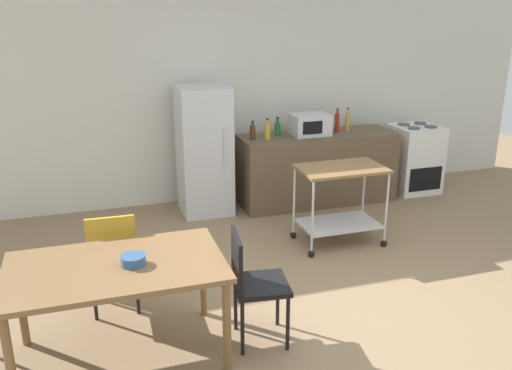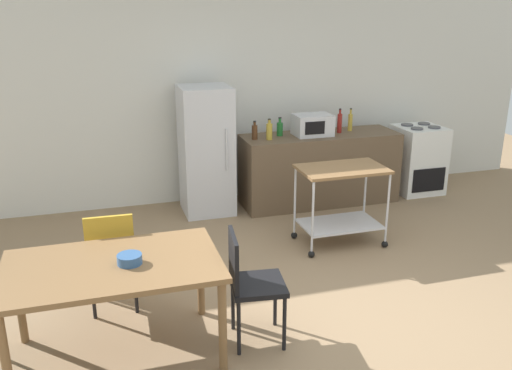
{
  "view_description": "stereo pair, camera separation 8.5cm",
  "coord_description": "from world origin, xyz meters",
  "views": [
    {
      "loc": [
        -1.9,
        -3.57,
        2.48
      ],
      "look_at": [
        -0.37,
        1.2,
        0.8
      ],
      "focal_mm": 38.38,
      "sensor_mm": 36.0,
      "label": 1
    },
    {
      "loc": [
        -1.82,
        -3.59,
        2.48
      ],
      "look_at": [
        -0.37,
        1.2,
        0.8
      ],
      "focal_mm": 38.38,
      "sensor_mm": 36.0,
      "label": 2
    }
  ],
  "objects": [
    {
      "name": "ground_plane",
      "position": [
        0.0,
        0.0,
        0.0
      ],
      "size": [
        12.0,
        12.0,
        0.0
      ],
      "primitive_type": "plane",
      "color": "#8C7051"
    },
    {
      "name": "back_wall",
      "position": [
        0.0,
        3.2,
        1.45
      ],
      "size": [
        8.4,
        0.12,
        2.9
      ],
      "primitive_type": "cube",
      "color": "silver",
      "rests_on": "ground_plane"
    },
    {
      "name": "kitchen_counter",
      "position": [
        0.9,
        2.6,
        0.45
      ],
      "size": [
        2.0,
        0.64,
        0.9
      ],
      "primitive_type": "cube",
      "color": "brown",
      "rests_on": "ground_plane"
    },
    {
      "name": "dining_table",
      "position": [
        -1.79,
        -0.02,
        0.67
      ],
      "size": [
        1.5,
        0.9,
        0.75
      ],
      "color": "brown",
      "rests_on": "ground_plane"
    },
    {
      "name": "chair_black",
      "position": [
        -0.82,
        -0.11,
        0.52
      ],
      "size": [
        0.45,
        0.45,
        0.89
      ],
      "rotation": [
        0.0,
        0.0,
        1.45
      ],
      "color": "black",
      "rests_on": "ground_plane"
    },
    {
      "name": "chair_mustard",
      "position": [
        -1.78,
        0.66,
        0.52
      ],
      "size": [
        0.41,
        0.41,
        0.89
      ],
      "rotation": [
        0.0,
        0.0,
        3.11
      ],
      "color": "gold",
      "rests_on": "ground_plane"
    },
    {
      "name": "stove_oven",
      "position": [
        2.35,
        2.62,
        0.45
      ],
      "size": [
        0.6,
        0.61,
        0.92
      ],
      "color": "white",
      "rests_on": "ground_plane"
    },
    {
      "name": "refrigerator",
      "position": [
        -0.55,
        2.7,
        0.78
      ],
      "size": [
        0.6,
        0.63,
        1.55
      ],
      "color": "silver",
      "rests_on": "ground_plane"
    },
    {
      "name": "kitchen_cart",
      "position": [
        0.61,
        1.34,
        0.57
      ],
      "size": [
        0.91,
        0.57,
        0.85
      ],
      "color": "brown",
      "rests_on": "ground_plane"
    },
    {
      "name": "bottle_olive_oil",
      "position": [
        0.03,
        2.59,
        0.99
      ],
      "size": [
        0.07,
        0.07,
        0.23
      ],
      "color": "#4C2D19",
      "rests_on": "kitchen_counter"
    },
    {
      "name": "bottle_vinegar",
      "position": [
        0.2,
        2.53,
        1.01
      ],
      "size": [
        0.07,
        0.07,
        0.25
      ],
      "color": "gold",
      "rests_on": "kitchen_counter"
    },
    {
      "name": "bottle_sparkling_water",
      "position": [
        0.38,
        2.68,
        0.99
      ],
      "size": [
        0.08,
        0.08,
        0.23
      ],
      "color": "#1E6628",
      "rests_on": "kitchen_counter"
    },
    {
      "name": "microwave",
      "position": [
        0.78,
        2.59,
        1.03
      ],
      "size": [
        0.46,
        0.35,
        0.26
      ],
      "color": "silver",
      "rests_on": "kitchen_counter"
    },
    {
      "name": "bottle_soda",
      "position": [
        1.16,
        2.62,
        1.03
      ],
      "size": [
        0.06,
        0.06,
        0.31
      ],
      "color": "maroon",
      "rests_on": "kitchen_counter"
    },
    {
      "name": "bottle_hot_sauce",
      "position": [
        1.34,
        2.69,
        1.02
      ],
      "size": [
        0.06,
        0.06,
        0.29
      ],
      "color": "gold",
      "rests_on": "kitchen_counter"
    },
    {
      "name": "fruit_bowl",
      "position": [
        -1.67,
        -0.05,
        0.78
      ],
      "size": [
        0.17,
        0.17,
        0.07
      ],
      "primitive_type": "cylinder",
      "color": "#33598C",
      "rests_on": "dining_table"
    }
  ]
}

